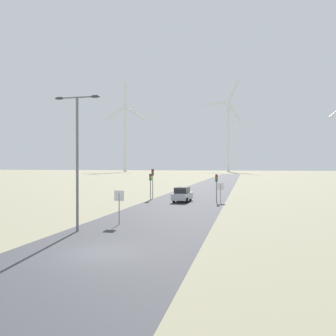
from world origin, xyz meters
TOP-DOWN VIEW (x-y plane):
  - ground_plane at (0.00, 0.00)m, footprint 600.00×600.00m
  - road_surface at (0.00, 48.00)m, footprint 10.00×240.00m
  - streetlamp at (-3.97, 4.71)m, footprint 3.42×0.32m
  - stop_sign_near at (-2.15, 7.92)m, footprint 0.81×0.07m
  - stop_sign_far at (4.44, 25.07)m, footprint 0.81×0.07m
  - traffic_light_post_near_left at (-5.03, 26.37)m, footprint 0.28×0.34m
  - traffic_light_post_near_right at (3.92, 25.08)m, footprint 0.28×0.34m
  - traffic_light_post_mid_left at (-5.00, 27.35)m, footprint 0.28×0.34m
  - car_approaching at (-0.34, 24.69)m, footprint 2.12×4.23m
  - wind_turbine_far_left at (-78.88, 211.74)m, footprint 33.54×2.60m
  - wind_turbine_left at (-5.06, 236.71)m, footprint 28.15×10.58m

SIDE VIEW (x-z plane):
  - ground_plane at x=0.00m, z-range 0.00..0.00m
  - road_surface at x=0.00m, z-range 0.00..0.01m
  - car_approaching at x=-0.34m, z-range 0.00..1.83m
  - stop_sign_far at x=4.44m, z-range 0.48..2.89m
  - stop_sign_near at x=-2.15m, z-range 0.53..3.16m
  - traffic_light_post_near_left at x=-5.03m, z-range 0.82..4.30m
  - traffic_light_post_near_right at x=3.92m, z-range 0.82..4.32m
  - traffic_light_post_mid_left at x=-5.00m, z-range 0.95..5.06m
  - streetlamp at x=-3.97m, z-range 1.26..10.67m
  - wind_turbine_far_left at x=-78.88m, z-range -4.09..62.45m
  - wind_turbine_left at x=-5.06m, z-range -3.06..67.12m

